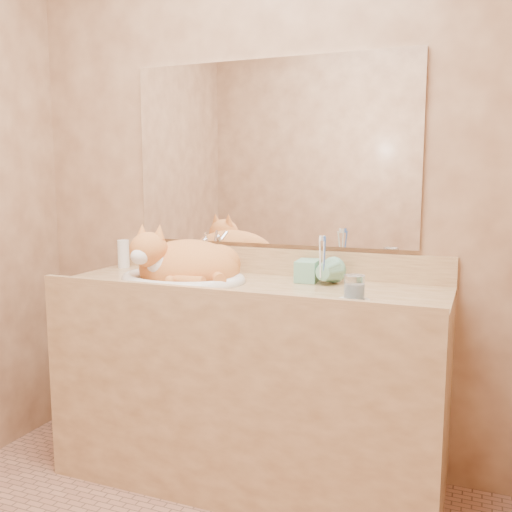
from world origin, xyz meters
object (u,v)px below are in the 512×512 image
at_px(sink_basin, 183,261).
at_px(toothbrush_cup, 322,274).
at_px(cat, 183,262).
at_px(soap_dispenser, 304,260).
at_px(water_glass, 354,287).
at_px(vanity_counter, 247,384).

height_order(sink_basin, toothbrush_cup, sink_basin).
relative_size(cat, soap_dispenser, 2.24).
bearing_deg(sink_basin, cat, 98.99).
bearing_deg(sink_basin, water_glass, -22.85).
relative_size(vanity_counter, sink_basin, 3.00).
distance_m(cat, soap_dispenser, 0.52).
distance_m(vanity_counter, sink_basin, 0.58).
distance_m(sink_basin, cat, 0.02).
bearing_deg(toothbrush_cup, vanity_counter, -164.94).
xyz_separation_m(vanity_counter, toothbrush_cup, (0.29, 0.08, 0.48)).
height_order(soap_dispenser, toothbrush_cup, soap_dispenser).
distance_m(sink_basin, soap_dispenser, 0.51).
relative_size(sink_basin, soap_dispenser, 2.66).
distance_m(toothbrush_cup, water_glass, 0.30).
relative_size(vanity_counter, cat, 3.55).
xyz_separation_m(cat, water_glass, (0.77, -0.16, -0.02)).
height_order(vanity_counter, water_glass, water_glass).
xyz_separation_m(sink_basin, cat, (-0.01, 0.02, -0.01)).
xyz_separation_m(soap_dispenser, water_glass, (0.26, -0.26, -0.05)).
height_order(vanity_counter, soap_dispenser, soap_dispenser).
xyz_separation_m(toothbrush_cup, water_glass, (0.18, -0.24, 0.00)).
distance_m(sink_basin, water_glass, 0.78).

